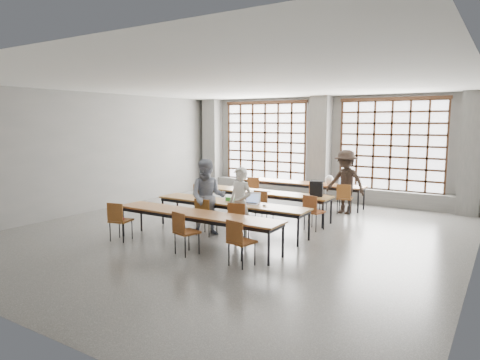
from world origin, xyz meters
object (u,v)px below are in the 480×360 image
Objects in this scene: chair_near_right at (239,238)px; plastic_bag at (329,180)px; student_female at (208,197)px; laptop_back at (344,183)px; chair_front_right at (238,218)px; chair_near_mid at (184,229)px; chair_mid_centre at (263,203)px; student_back at (346,182)px; chair_front_left at (205,213)px; desk_row_c at (230,205)px; red_pouch at (121,218)px; chair_back_right at (344,196)px; chair_back_mid at (317,193)px; backpack at (316,189)px; laptop_front at (252,201)px; chair_back_left at (254,187)px; desk_row_d at (196,216)px; phone at (234,203)px; mouse at (264,205)px; student_male at (240,204)px; desk_row_b at (262,194)px; desk_row_a at (302,184)px; green_box at (230,199)px; chair_near_left at (119,218)px; chair_mid_right at (312,209)px; chair_mid_left at (202,196)px.

chair_near_right is 6.17m from plastic_bag.
student_female reaches higher than laptop_back.
chair_front_right is 0.99m from student_female.
chair_near_mid is at bearing -96.59° from plastic_bag.
student_back is at bearing 59.48° from chair_mid_centre.
student_female is at bearing 92.07° from chair_front_left.
desk_row_c is 2.56m from red_pouch.
chair_back_right reaches higher than desk_row_c.
chair_back_mid and chair_mid_centre have the same top height.
laptop_back is at bearing 44.01° from student_female.
backpack reaches higher than chair_front_left.
backpack reaches higher than laptop_front.
laptop_front reaches higher than chair_back_left.
chair_front_right is at bearing -64.14° from chair_back_left.
chair_back_right is at bearing -0.01° from chair_back_left.
chair_back_left reaches higher than desk_row_d.
phone is (-1.47, -3.64, -0.19)m from student_back.
backpack reaches higher than plastic_bag.
laptop_back is 4.07× the size of mouse.
chair_front_right is at bearing -50.14° from phone.
chair_near_right is (1.30, -3.20, 0.00)m from chair_mid_centre.
student_male is (-0.02, 0.13, 0.29)m from chair_front_right.
desk_row_b is 2.42× the size of student_male.
chair_near_right is at bearing -37.41° from chair_front_left.
red_pouch is (-1.70, -0.55, -0.16)m from desk_row_d.
student_female is (-0.92, 0.13, 0.36)m from chair_front_right.
chair_front_left is at bearing -94.18° from desk_row_a.
laptop_front is 1.63× the size of green_box.
laptop_front is at bearing -60.38° from chair_back_left.
laptop_back is at bearing 56.81° from desk_row_b.
plastic_bag reaches higher than laptop_front.
chair_mid_centre is 0.48× the size of student_back.
backpack reaches higher than chair_front_right.
mouse is at bearing -17.45° from laptop_front.
desk_row_d is at bearing -107.63° from laptop_front.
desk_row_b is 3.21m from desk_row_d.
phone is 2.61m from red_pouch.
chair_back_mid is 4.20m from chair_front_left.
laptop_front is at bearing -82.84° from desk_row_a.
chair_back_right is at bearing 88.79° from chair_near_right.
desk_row_c and desk_row_d have the same top height.
chair_front_right is 2.21× the size of laptop_back.
backpack is at bearing 62.44° from laptop_front.
chair_near_left is at bearing -115.97° from laptop_back.
chair_front_left is (1.04, -4.04, 0.00)m from chair_back_left.
student_back is (0.82, 0.13, 0.39)m from chair_back_mid.
chair_mid_right is 1.38m from mouse.
student_male reaches higher than chair_mid_left.
laptop_back is 4.19m from mouse.
chair_back_mid is 1.73m from backpack.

